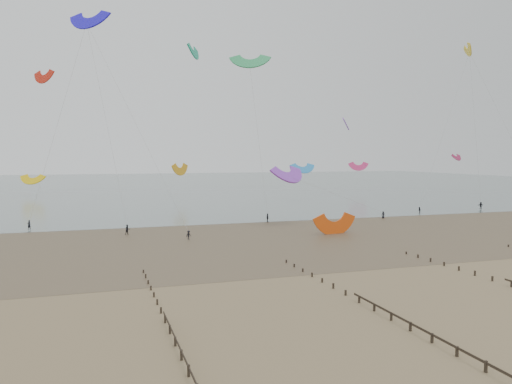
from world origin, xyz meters
TOP-DOWN VIEW (x-y plane):
  - ground at (0.00, 0.00)m, footprint 500.00×500.00m
  - sea_and_shore at (-4.08, 34.40)m, footprint 500.00×665.00m
  - groynes at (4.00, -19.05)m, footprint 72.16×50.16m
  - kitesurfers at (32.28, 48.74)m, footprint 117.85×24.42m
  - grounded_kite at (20.97, 31.61)m, footprint 8.33×6.99m
  - kites_airborne at (-13.10, 91.70)m, footprint 236.01×114.33m

SIDE VIEW (x-z plane):
  - ground at x=0.00m, z-range 0.00..0.00m
  - grounded_kite at x=20.97m, z-range -2.05..2.05m
  - sea_and_shore at x=-4.08m, z-range -0.01..0.02m
  - groynes at x=4.00m, z-range -0.03..0.97m
  - kitesurfers at x=32.28m, z-range -0.08..1.77m
  - kites_airborne at x=-13.10m, z-range -0.56..41.02m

